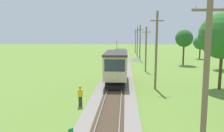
# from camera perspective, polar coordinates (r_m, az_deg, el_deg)

# --- Properties ---
(red_tram) EXTENTS (2.60, 8.54, 4.79)m
(red_tram) POSITION_cam_1_polar(r_m,az_deg,el_deg) (26.52, 1.11, 0.09)
(red_tram) COLOR beige
(red_tram) RESTS_ON rail_right
(freight_car) EXTENTS (2.40, 5.20, 2.31)m
(freight_car) POSITION_cam_1_polar(r_m,az_deg,el_deg) (50.10, 2.19, 3.11)
(freight_car) COLOR #384C33
(freight_car) RESTS_ON rail_right
(utility_pole_foreground) EXTENTS (1.40, 0.33, 7.75)m
(utility_pole_foreground) POSITION_cam_1_polar(r_m,az_deg,el_deg) (9.83, 22.93, -3.71)
(utility_pole_foreground) COLOR #7A664C
(utility_pole_foreground) RESTS_ON ground
(utility_pole_near_tram) EXTENTS (1.40, 0.47, 8.30)m
(utility_pole_near_tram) POSITION_cam_1_polar(r_m,az_deg,el_deg) (24.00, 11.29, 4.02)
(utility_pole_near_tram) COLOR #7A664C
(utility_pole_near_tram) RESTS_ON ground
(utility_pole_mid) EXTENTS (1.40, 0.26, 7.11)m
(utility_pole_mid) POSITION_cam_1_polar(r_m,az_deg,el_deg) (35.69, 8.70, 4.40)
(utility_pole_mid) COLOR #7A664C
(utility_pole_mid) RESTS_ON ground
(utility_pole_far) EXTENTS (1.40, 0.35, 7.97)m
(utility_pole_far) POSITION_cam_1_polar(r_m,az_deg,el_deg) (50.06, 7.20, 5.94)
(utility_pole_far) COLOR #7A664C
(utility_pole_far) RESTS_ON ground
(utility_pole_distant) EXTENTS (1.40, 0.46, 7.94)m
(utility_pole_distant) POSITION_cam_1_polar(r_m,az_deg,el_deg) (61.15, 6.51, 6.31)
(utility_pole_distant) COLOR #7A664C
(utility_pole_distant) RESTS_ON ground
(utility_pole_horizon) EXTENTS (1.40, 0.43, 7.53)m
(utility_pole_horizon) POSITION_cam_1_polar(r_m,az_deg,el_deg) (72.47, 6.03, 6.42)
(utility_pole_horizon) COLOR #7A664C
(utility_pole_horizon) RESTS_ON ground
(gravel_pile) EXTENTS (2.71, 2.71, 1.00)m
(gravel_pile) POSITION_cam_1_polar(r_m,az_deg,el_deg) (50.38, 6.38, 1.89)
(gravel_pile) COLOR gray
(gravel_pile) RESTS_ON ground
(track_worker) EXTENTS (0.45, 0.38, 1.78)m
(track_worker) POSITION_cam_1_polar(r_m,az_deg,el_deg) (18.44, -8.15, -7.39)
(track_worker) COLOR #38332D
(track_worker) RESTS_ON ground
(tree_left_near) EXTENTS (3.89, 3.89, 5.81)m
(tree_left_near) POSITION_cam_1_polar(r_m,az_deg,el_deg) (41.37, 26.39, 4.42)
(tree_left_near) COLOR #4C3823
(tree_left_near) RESTS_ON ground
(tree_right_near) EXTENTS (4.93, 4.93, 8.22)m
(tree_right_near) POSITION_cam_1_polar(r_m,az_deg,el_deg) (26.31, 26.56, 6.95)
(tree_right_near) COLOR #4C3823
(tree_right_near) RESTS_ON ground
(tree_left_far) EXTENTS (3.30, 3.30, 5.59)m
(tree_left_far) POSITION_cam_1_polar(r_m,az_deg,el_deg) (58.21, 21.72, 5.56)
(tree_left_far) COLOR #4C3823
(tree_left_far) RESTS_ON ground
(tree_horizon) EXTENTS (3.32, 3.32, 6.82)m
(tree_horizon) POSITION_cam_1_polar(r_m,az_deg,el_deg) (45.18, 18.02, 6.72)
(tree_horizon) COLOR #4C3823
(tree_horizon) RESTS_ON ground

